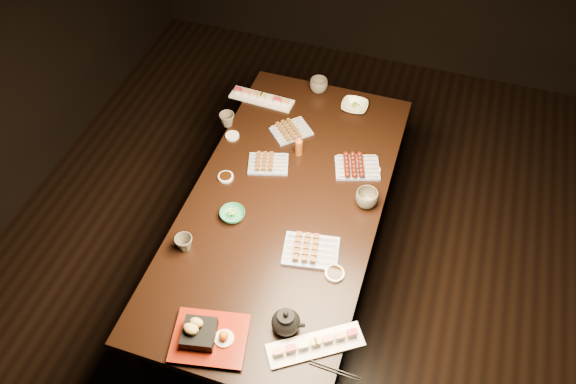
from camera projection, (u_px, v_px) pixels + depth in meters
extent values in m
plane|color=black|center=(307.00, 330.00, 3.05)|extent=(5.00, 5.00, 0.00)
cube|color=black|center=(285.00, 247.00, 2.95)|extent=(1.15, 1.91, 0.75)
imported|color=#2B845B|center=(233.00, 214.00, 2.60)|extent=(0.14, 0.14, 0.04)
imported|color=#EEEAC3|center=(354.00, 106.00, 3.08)|extent=(0.15, 0.15, 0.04)
imported|color=#51493E|center=(184.00, 243.00, 2.47)|extent=(0.09, 0.09, 0.07)
imported|color=#51493E|center=(367.00, 199.00, 2.63)|extent=(0.11, 0.11, 0.09)
imported|color=#51493E|center=(227.00, 120.00, 2.98)|extent=(0.10, 0.10, 0.08)
imported|color=#51493E|center=(319.00, 85.00, 3.16)|extent=(0.11, 0.11, 0.08)
cylinder|color=#70330F|center=(299.00, 145.00, 2.83)|extent=(0.05, 0.05, 0.12)
cylinder|color=white|center=(226.00, 177.00, 2.76)|extent=(0.09, 0.09, 0.01)
cylinder|color=white|center=(373.00, 170.00, 2.79)|extent=(0.08, 0.08, 0.01)
cylinder|color=white|center=(335.00, 274.00, 2.40)|extent=(0.09, 0.09, 0.01)
cylinder|color=white|center=(232.00, 136.00, 2.95)|extent=(0.07, 0.07, 0.01)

